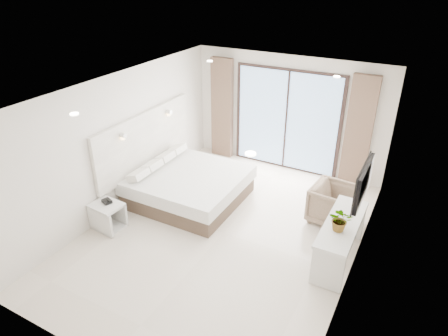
{
  "coord_description": "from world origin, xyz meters",
  "views": [
    {
      "loc": [
        2.87,
        -5.3,
        4.5
      ],
      "look_at": [
        -0.21,
        0.4,
        1.13
      ],
      "focal_mm": 32.0,
      "sensor_mm": 36.0,
      "label": 1
    }
  ],
  "objects_px": {
    "nightstand": "(108,216)",
    "console_desk": "(341,233)",
    "bed": "(188,186)",
    "armchair": "(334,202)"
  },
  "relations": [
    {
      "from": "nightstand",
      "to": "console_desk",
      "type": "xyz_separation_m",
      "value": [
        4.03,
        1.13,
        0.31
      ]
    },
    {
      "from": "bed",
      "to": "armchair",
      "type": "bearing_deg",
      "value": 12.7
    },
    {
      "from": "bed",
      "to": "nightstand",
      "type": "distance_m",
      "value": 1.76
    },
    {
      "from": "bed",
      "to": "armchair",
      "type": "height_order",
      "value": "armchair"
    },
    {
      "from": "bed",
      "to": "console_desk",
      "type": "relative_size",
      "value": 1.32
    },
    {
      "from": "console_desk",
      "to": "armchair",
      "type": "bearing_deg",
      "value": 109.3
    },
    {
      "from": "nightstand",
      "to": "bed",
      "type": "bearing_deg",
      "value": 69.03
    },
    {
      "from": "nightstand",
      "to": "console_desk",
      "type": "distance_m",
      "value": 4.2
    },
    {
      "from": "nightstand",
      "to": "armchair",
      "type": "height_order",
      "value": "armchair"
    },
    {
      "from": "console_desk",
      "to": "bed",
      "type": "bearing_deg",
      "value": 172.12
    }
  ]
}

